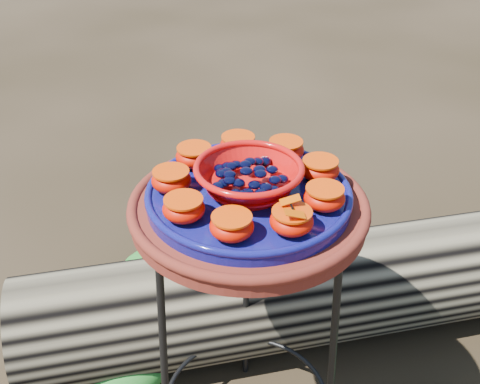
{
  "coord_description": "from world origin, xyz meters",
  "views": [
    {
      "loc": [
        -0.02,
        -0.98,
        1.39
      ],
      "look_at": [
        -0.02,
        0.0,
        0.76
      ],
      "focal_mm": 45.0,
      "sensor_mm": 36.0,
      "label": 1
    }
  ],
  "objects_px": {
    "plant_stand": "(247,342)",
    "red_bowl": "(249,179)",
    "terracotta_saucer": "(249,210)",
    "cobalt_plate": "(249,197)",
    "driftwood_log": "(320,289)"
  },
  "relations": [
    {
      "from": "terracotta_saucer",
      "to": "cobalt_plate",
      "type": "distance_m",
      "value": 0.03
    },
    {
      "from": "cobalt_plate",
      "to": "terracotta_saucer",
      "type": "bearing_deg",
      "value": 0.0
    },
    {
      "from": "driftwood_log",
      "to": "plant_stand",
      "type": "bearing_deg",
      "value": -120.45
    },
    {
      "from": "terracotta_saucer",
      "to": "driftwood_log",
      "type": "height_order",
      "value": "terracotta_saucer"
    },
    {
      "from": "plant_stand",
      "to": "red_bowl",
      "type": "height_order",
      "value": "red_bowl"
    },
    {
      "from": "red_bowl",
      "to": "driftwood_log",
      "type": "relative_size",
      "value": 0.11
    },
    {
      "from": "plant_stand",
      "to": "terracotta_saucer",
      "type": "relative_size",
      "value": 1.51
    },
    {
      "from": "plant_stand",
      "to": "cobalt_plate",
      "type": "xyz_separation_m",
      "value": [
        0.0,
        0.0,
        0.4
      ]
    },
    {
      "from": "plant_stand",
      "to": "driftwood_log",
      "type": "relative_size",
      "value": 0.4
    },
    {
      "from": "cobalt_plate",
      "to": "red_bowl",
      "type": "distance_m",
      "value": 0.04
    },
    {
      "from": "terracotta_saucer",
      "to": "driftwood_log",
      "type": "relative_size",
      "value": 0.26
    },
    {
      "from": "driftwood_log",
      "to": "red_bowl",
      "type": "bearing_deg",
      "value": -120.45
    },
    {
      "from": "terracotta_saucer",
      "to": "plant_stand",
      "type": "bearing_deg",
      "value": 0.0
    },
    {
      "from": "cobalt_plate",
      "to": "red_bowl",
      "type": "bearing_deg",
      "value": 0.0
    },
    {
      "from": "terracotta_saucer",
      "to": "cobalt_plate",
      "type": "bearing_deg",
      "value": 0.0
    }
  ]
}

